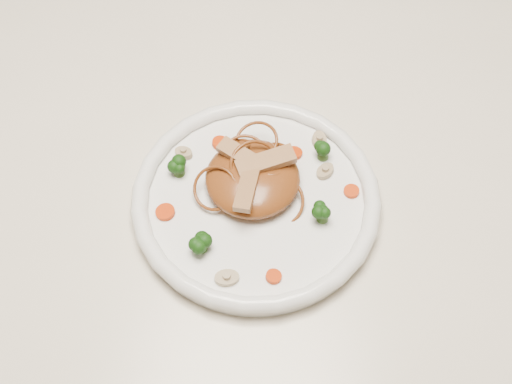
{
  "coord_description": "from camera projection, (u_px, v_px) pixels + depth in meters",
  "views": [
    {
      "loc": [
        0.08,
        -0.44,
        1.41
      ],
      "look_at": [
        0.04,
        -0.03,
        0.78
      ],
      "focal_mm": 46.08,
      "sensor_mm": 36.0,
      "label": 1
    }
  ],
  "objects": [
    {
      "name": "ground",
      "position": [
        237.0,
        372.0,
        1.43
      ],
      "size": [
        4.0,
        4.0,
        0.0
      ],
      "primitive_type": "plane",
      "color": "brown",
      "rests_on": "ground"
    },
    {
      "name": "table",
      "position": [
        225.0,
        220.0,
        0.88
      ],
      "size": [
        1.2,
        0.8,
        0.75
      ],
      "color": "beige",
      "rests_on": "ground"
    },
    {
      "name": "plate",
      "position": [
        256.0,
        202.0,
        0.77
      ],
      "size": [
        0.32,
        0.32,
        0.02
      ],
      "primitive_type": "cylinder",
      "rotation": [
        0.0,
        0.0,
        -0.14
      ],
      "color": "white",
      "rests_on": "table"
    },
    {
      "name": "noodle_mound",
      "position": [
        253.0,
        178.0,
        0.76
      ],
      "size": [
        0.13,
        0.13,
        0.04
      ],
      "primitive_type": "ellipsoid",
      "rotation": [
        0.0,
        0.0,
        -0.16
      ],
      "color": "brown",
      "rests_on": "plate"
    },
    {
      "name": "chicken_a",
      "position": [
        266.0,
        162.0,
        0.75
      ],
      "size": [
        0.07,
        0.05,
        0.01
      ],
      "primitive_type": "cube",
      "rotation": [
        0.0,
        0.0,
        0.43
      ],
      "color": "#B17D53",
      "rests_on": "noodle_mound"
    },
    {
      "name": "chicken_b",
      "position": [
        242.0,
        156.0,
        0.75
      ],
      "size": [
        0.06,
        0.05,
        0.01
      ],
      "primitive_type": "cube",
      "rotation": [
        0.0,
        0.0,
        2.61
      ],
      "color": "#B17D53",
      "rests_on": "noodle_mound"
    },
    {
      "name": "chicken_c",
      "position": [
        247.0,
        188.0,
        0.73
      ],
      "size": [
        0.03,
        0.06,
        0.01
      ],
      "primitive_type": "cube",
      "rotation": [
        0.0,
        0.0,
        4.61
      ],
      "color": "#B17D53",
      "rests_on": "noodle_mound"
    },
    {
      "name": "broccoli_0",
      "position": [
        324.0,
        151.0,
        0.78
      ],
      "size": [
        0.03,
        0.03,
        0.03
      ],
      "primitive_type": null,
      "rotation": [
        0.0,
        0.0,
        0.26
      ],
      "color": "#19430E",
      "rests_on": "plate"
    },
    {
      "name": "broccoli_1",
      "position": [
        178.0,
        167.0,
        0.77
      ],
      "size": [
        0.03,
        0.03,
        0.03
      ],
      "primitive_type": null,
      "rotation": [
        0.0,
        0.0,
        0.11
      ],
      "color": "#19430E",
      "rests_on": "plate"
    },
    {
      "name": "broccoli_2",
      "position": [
        200.0,
        243.0,
        0.72
      ],
      "size": [
        0.02,
        0.02,
        0.03
      ],
      "primitive_type": null,
      "rotation": [
        0.0,
        0.0,
        0.01
      ],
      "color": "#19430E",
      "rests_on": "plate"
    },
    {
      "name": "broccoli_3",
      "position": [
        323.0,
        212.0,
        0.74
      ],
      "size": [
        0.03,
        0.03,
        0.03
      ],
      "primitive_type": null,
      "rotation": [
        0.0,
        0.0,
        0.31
      ],
      "color": "#19430E",
      "rests_on": "plate"
    },
    {
      "name": "carrot_0",
      "position": [
        294.0,
        153.0,
        0.8
      ],
      "size": [
        0.03,
        0.03,
        0.0
      ],
      "primitive_type": "cylinder",
      "rotation": [
        0.0,
        0.0,
        0.37
      ],
      "color": "red",
      "rests_on": "plate"
    },
    {
      "name": "carrot_1",
      "position": [
        165.0,
        212.0,
        0.75
      ],
      "size": [
        0.02,
        0.02,
        0.0
      ],
      "primitive_type": "cylinder",
      "rotation": [
        0.0,
        0.0,
        -0.08
      ],
      "color": "red",
      "rests_on": "plate"
    },
    {
      "name": "carrot_2",
      "position": [
        351.0,
        191.0,
        0.77
      ],
      "size": [
        0.02,
        0.02,
        0.0
      ],
      "primitive_type": "cylinder",
      "rotation": [
        0.0,
        0.0,
        0.41
      ],
      "color": "red",
      "rests_on": "plate"
    },
    {
      "name": "carrot_3",
      "position": [
        220.0,
        143.0,
        0.8
      ],
      "size": [
        0.02,
        0.02,
        0.0
      ],
      "primitive_type": "cylinder",
      "rotation": [
        0.0,
        0.0,
        -0.19
      ],
      "color": "red",
      "rests_on": "plate"
    },
    {
      "name": "carrot_4",
      "position": [
        274.0,
        276.0,
        0.71
      ],
      "size": [
        0.02,
        0.02,
        0.0
      ],
      "primitive_type": "cylinder",
      "rotation": [
        0.0,
        0.0,
        0.22
      ],
      "color": "red",
      "rests_on": "plate"
    },
    {
      "name": "mushroom_0",
      "position": [
        227.0,
        278.0,
        0.71
      ],
      "size": [
        0.03,
        0.03,
        0.01
      ],
      "primitive_type": "cylinder",
      "rotation": [
        0.0,
        0.0,
        0.23
      ],
      "color": "tan",
      "rests_on": "plate"
    },
    {
      "name": "mushroom_1",
      "position": [
        325.0,
        171.0,
        0.78
      ],
      "size": [
        0.03,
        0.03,
        0.01
      ],
      "primitive_type": "cylinder",
      "rotation": [
        0.0,
        0.0,
        0.98
      ],
      "color": "tan",
      "rests_on": "plate"
    },
    {
      "name": "mushroom_2",
      "position": [
        184.0,
        153.0,
        0.8
      ],
      "size": [
        0.03,
        0.03,
        0.01
      ],
      "primitive_type": "cylinder",
      "rotation": [
        0.0,
        0.0,
        -0.45
      ],
      "color": "tan",
      "rests_on": "plate"
    },
    {
      "name": "mushroom_3",
      "position": [
        319.0,
        140.0,
        0.81
      ],
      "size": [
        0.03,
        0.03,
        0.01
      ],
      "primitive_type": "cylinder",
      "rotation": [
        0.0,
        0.0,
        1.69
      ],
      "color": "tan",
      "rests_on": "plate"
    }
  ]
}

